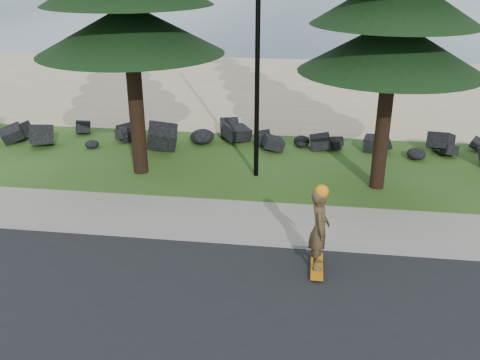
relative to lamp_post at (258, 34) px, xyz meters
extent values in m
plane|color=#2E4616|center=(0.00, -3.20, -4.13)|extent=(160.00, 160.00, 0.00)
cube|color=black|center=(0.00, -7.70, -4.12)|extent=(160.00, 7.00, 0.02)
cube|color=gray|center=(0.00, -4.10, -4.08)|extent=(160.00, 0.20, 0.10)
cube|color=gray|center=(0.00, -3.00, -4.09)|extent=(160.00, 2.00, 0.08)
cube|color=tan|center=(0.00, 11.30, -4.13)|extent=(160.00, 15.00, 0.01)
cube|color=#304A5D|center=(0.00, 47.80, -4.13)|extent=(160.00, 58.00, 0.01)
cylinder|color=black|center=(0.00, 0.00, -0.13)|extent=(0.14, 0.14, 8.00)
cube|color=#CB780B|center=(1.83, -5.00, -4.03)|extent=(0.26, 1.05, 0.03)
imported|color=#4E3B23|center=(1.83, -5.00, -3.14)|extent=(0.42, 0.64, 1.74)
sphere|color=orange|center=(1.83, -5.00, -2.31)|extent=(0.28, 0.28, 0.28)
camera|label=1|loc=(1.52, -14.73, 2.07)|focal=40.00mm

